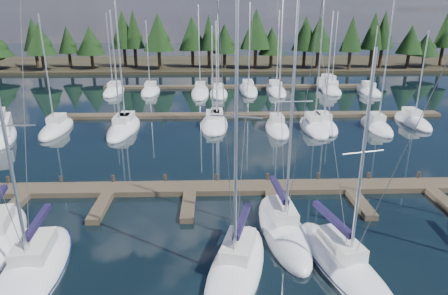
{
  "coord_description": "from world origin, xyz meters",
  "views": [
    {
      "loc": [
        -4.3,
        -9.59,
        13.0
      ],
      "look_at": [
        -3.33,
        22.0,
        2.05
      ],
      "focal_mm": 32.0,
      "sensor_mm": 36.0,
      "label": 1
    }
  ],
  "objects_px": {
    "main_dock": "(270,191)",
    "motor_yacht_right": "(327,87)",
    "front_sailboat_2": "(236,267)",
    "front_sailboat_1": "(34,269)",
    "front_sailboat_3": "(283,229)",
    "front_sailboat_4": "(344,265)"
  },
  "relations": [
    {
      "from": "front_sailboat_3",
      "to": "motor_yacht_right",
      "type": "xyz_separation_m",
      "value": [
        15.5,
        46.15,
        0.16
      ]
    },
    {
      "from": "front_sailboat_4",
      "to": "motor_yacht_right",
      "type": "height_order",
      "value": "front_sailboat_4"
    },
    {
      "from": "front_sailboat_4",
      "to": "front_sailboat_1",
      "type": "bearing_deg",
      "value": 179.22
    },
    {
      "from": "front_sailboat_4",
      "to": "front_sailboat_2",
      "type": "bearing_deg",
      "value": 179.89
    },
    {
      "from": "front_sailboat_2",
      "to": "front_sailboat_3",
      "type": "bearing_deg",
      "value": 50.6
    },
    {
      "from": "front_sailboat_2",
      "to": "front_sailboat_4",
      "type": "distance_m",
      "value": 5.65
    },
    {
      "from": "main_dock",
      "to": "front_sailboat_2",
      "type": "relative_size",
      "value": 2.85
    },
    {
      "from": "main_dock",
      "to": "front_sailboat_1",
      "type": "bearing_deg",
      "value": -146.07
    },
    {
      "from": "front_sailboat_1",
      "to": "front_sailboat_3",
      "type": "bearing_deg",
      "value": 14.62
    },
    {
      "from": "main_dock",
      "to": "front_sailboat_4",
      "type": "height_order",
      "value": "front_sailboat_4"
    },
    {
      "from": "front_sailboat_3",
      "to": "front_sailboat_4",
      "type": "height_order",
      "value": "front_sailboat_3"
    },
    {
      "from": "front_sailboat_4",
      "to": "motor_yacht_right",
      "type": "xyz_separation_m",
      "value": [
        12.94,
        49.92,
        0.19
      ]
    },
    {
      "from": "main_dock",
      "to": "front_sailboat_1",
      "type": "relative_size",
      "value": 2.98
    },
    {
      "from": "front_sailboat_1",
      "to": "front_sailboat_4",
      "type": "xyz_separation_m",
      "value": [
        16.15,
        -0.22,
        -0.01
      ]
    },
    {
      "from": "main_dock",
      "to": "front_sailboat_4",
      "type": "distance_m",
      "value": 9.72
    },
    {
      "from": "main_dock",
      "to": "motor_yacht_right",
      "type": "distance_m",
      "value": 43.39
    },
    {
      "from": "main_dock",
      "to": "front_sailboat_1",
      "type": "xyz_separation_m",
      "value": [
        -13.61,
        -9.16,
        0.08
      ]
    },
    {
      "from": "front_sailboat_2",
      "to": "front_sailboat_1",
      "type": "bearing_deg",
      "value": 178.85
    },
    {
      "from": "front_sailboat_1",
      "to": "front_sailboat_3",
      "type": "height_order",
      "value": "front_sailboat_3"
    },
    {
      "from": "front_sailboat_1",
      "to": "front_sailboat_3",
      "type": "xyz_separation_m",
      "value": [
        13.59,
        3.55,
        0.02
      ]
    },
    {
      "from": "main_dock",
      "to": "front_sailboat_4",
      "type": "relative_size",
      "value": 3.57
    },
    {
      "from": "front_sailboat_1",
      "to": "front_sailboat_2",
      "type": "relative_size",
      "value": 0.95
    }
  ]
}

